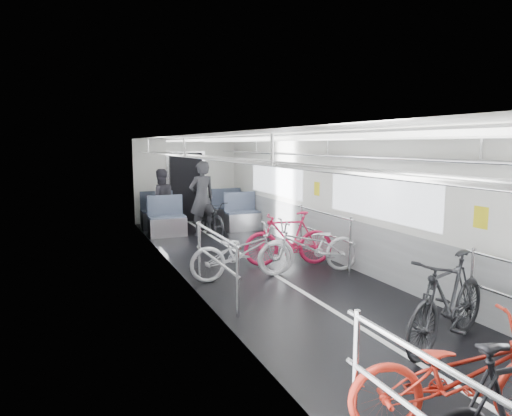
# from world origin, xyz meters

# --- Properties ---
(car_shell) EXTENTS (3.02, 14.01, 2.41)m
(car_shell) POSITION_xyz_m (0.00, 1.78, 1.13)
(car_shell) COLOR black
(car_shell) RESTS_ON ground
(bike_left_near) EXTENTS (1.88, 1.13, 0.93)m
(bike_left_near) POSITION_xyz_m (-0.53, -3.61, 0.47)
(bike_left_near) COLOR red
(bike_left_near) RESTS_ON floor
(bike_left_far) EXTENTS (1.80, 0.71, 0.93)m
(bike_left_far) POSITION_xyz_m (-0.61, 0.91, 0.46)
(bike_left_far) COLOR silver
(bike_left_far) RESTS_ON floor
(bike_right_near) EXTENTS (1.84, 1.06, 1.07)m
(bike_right_near) POSITION_xyz_m (0.56, -2.42, 0.53)
(bike_right_near) COLOR black
(bike_right_near) RESTS_ON floor
(bike_right_mid) EXTENTS (1.91, 0.95, 0.96)m
(bike_right_mid) POSITION_xyz_m (0.63, 0.77, 0.48)
(bike_right_mid) COLOR #BBBABF
(bike_right_mid) RESTS_ON floor
(bike_right_far) EXTENTS (1.76, 0.86, 1.02)m
(bike_right_far) POSITION_xyz_m (0.52, 1.37, 0.51)
(bike_right_far) COLOR #BD173D
(bike_right_far) RESTS_ON floor
(bike_aisle) EXTENTS (0.74, 1.67, 0.85)m
(bike_aisle) POSITION_xyz_m (0.05, 4.80, 0.42)
(bike_aisle) COLOR black
(bike_aisle) RESTS_ON floor
(person_standing) EXTENTS (0.75, 0.56, 1.85)m
(person_standing) POSITION_xyz_m (-0.16, 4.80, 0.92)
(person_standing) COLOR black
(person_standing) RESTS_ON floor
(person_seated) EXTENTS (0.80, 0.63, 1.61)m
(person_seated) POSITION_xyz_m (-0.95, 5.96, 0.81)
(person_seated) COLOR #34313A
(person_seated) RESTS_ON floor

